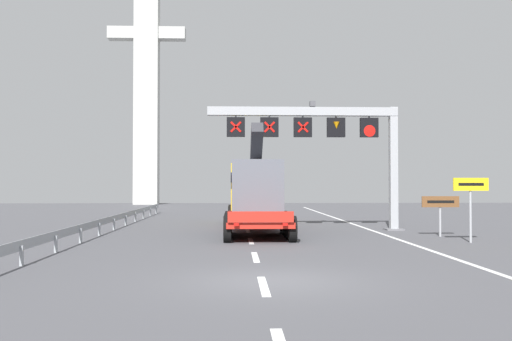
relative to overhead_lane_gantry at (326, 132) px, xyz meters
The scene contains 9 objects.
ground 16.43m from the overhead_lane_gantry, 104.44° to the right, with size 112.00×112.00×0.00m, color #4C4C51.
lane_markings 7.07m from the overhead_lane_gantry, 148.61° to the left, with size 0.20×49.85×0.01m.
edge_line_right 6.45m from the overhead_lane_gantry, 53.38° to the right, with size 0.20×63.00×0.01m, color silver.
overhead_lane_gantry is the anchor object (origin of this frame).
heavy_haul_truck_red 5.13m from the overhead_lane_gantry, 158.33° to the left, with size 3.03×14.06×5.30m.
exit_sign_yellow 8.66m from the overhead_lane_gantry, 52.43° to the right, with size 1.47×0.15×2.67m.
tourist_info_sign_brown 7.01m from the overhead_lane_gantry, 38.11° to the right, with size 1.74×0.15×1.86m.
guardrail_left 12.09m from the overhead_lane_gantry, behind, with size 0.13×35.21×0.76m.
bridge_pylon_distant 41.50m from the overhead_lane_gantry, 112.24° to the left, with size 9.00×2.00×32.31m.
Camera 1 is at (-0.93, -14.18, 2.44)m, focal length 39.58 mm.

